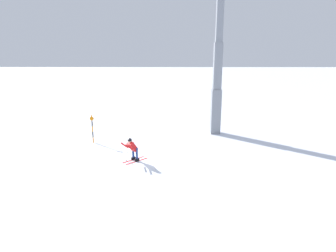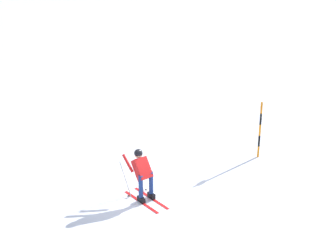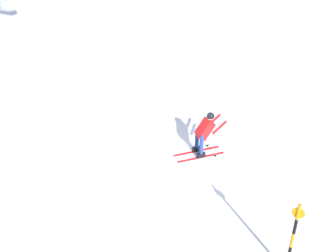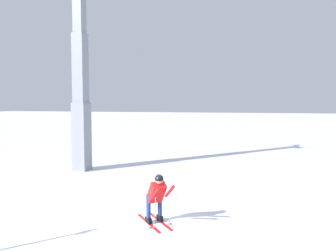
% 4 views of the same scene
% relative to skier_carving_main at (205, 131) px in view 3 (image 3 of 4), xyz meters
% --- Properties ---
extents(ground_plane, '(260.00, 260.00, 0.00)m').
position_rel_skier_carving_main_xyz_m(ground_plane, '(-0.47, -0.14, -0.89)').
color(ground_plane, white).
extents(skier_carving_main, '(1.60, 1.63, 1.68)m').
position_rel_skier_carving_main_xyz_m(skier_carving_main, '(0.00, 0.00, 0.00)').
color(skier_carving_main, red).
rests_on(skier_carving_main, ground_plane).
extents(trail_marker_pole, '(0.07, 0.28, 2.09)m').
position_rel_skier_carving_main_xyz_m(trail_marker_pole, '(-3.75, -3.42, 0.23)').
color(trail_marker_pole, orange).
rests_on(trail_marker_pole, ground_plane).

